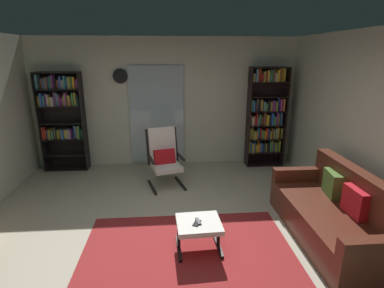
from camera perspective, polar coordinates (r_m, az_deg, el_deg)
The scene contains 12 objects.
ground_plane at distance 4.00m, azimuth -4.55°, elevation -17.88°, with size 7.02×7.02×0.00m, color #B5AB95.
wall_back at distance 6.27m, azimuth -4.93°, elevation 7.77°, with size 5.60×0.06×2.60m, color beige.
glass_door_panel at distance 6.25m, azimuth -6.68°, elevation 5.36°, with size 1.10×0.01×2.00m, color silver.
area_rug at distance 3.77m, azimuth -0.72°, elevation -20.21°, with size 2.51×1.81×0.01m, color maroon.
bookshelf_near_tv at distance 6.44m, azimuth -23.42°, elevation 5.16°, with size 0.84×0.30×1.95m.
bookshelf_near_sofa at distance 6.36m, azimuth 13.78°, elevation 5.17°, with size 0.77×0.30×2.03m.
leather_sofa at distance 4.30m, azimuth 25.51°, elevation -12.13°, with size 0.86×1.97×0.88m.
lounge_armchair at distance 5.34m, azimuth -5.28°, elevation -2.28°, with size 0.71×0.77×1.02m.
ottoman at distance 3.70m, azimuth 1.28°, elevation -15.37°, with size 0.54×0.50×0.37m.
tv_remote at distance 3.66m, azimuth 1.19°, elevation -14.42°, with size 0.04×0.14×0.02m, color black.
cell_phone at distance 3.64m, azimuth 0.94°, elevation -14.72°, with size 0.07×0.14×0.01m, color black.
wall_clock at distance 6.20m, azimuth -13.43°, elevation 12.41°, with size 0.29×0.03×0.29m.
Camera 1 is at (0.04, -3.29, 2.26)m, focal length 28.17 mm.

